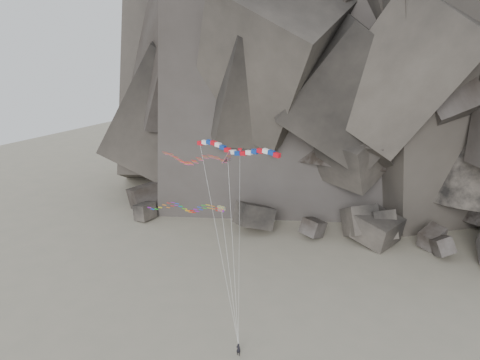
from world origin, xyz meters
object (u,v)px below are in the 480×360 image
at_px(banner_kite, 236,150).
at_px(parafoil_kite, 181,207).
at_px(kite_flyer, 238,349).
at_px(delta_kite, 191,158).
at_px(pennant_kite, 239,206).

height_order(banner_kite, parafoil_kite, banner_kite).
bearing_deg(kite_flyer, delta_kite, -29.60).
height_order(kite_flyer, banner_kite, banner_kite).
height_order(kite_flyer, parafoil_kite, parafoil_kite).
relative_size(delta_kite, parafoil_kite, 1.44).
distance_m(kite_flyer, parafoil_kite, 19.21).
bearing_deg(banner_kite, delta_kite, -162.35).
bearing_deg(kite_flyer, banner_kite, -63.13).
distance_m(kite_flyer, banner_kite, 24.67).
bearing_deg(delta_kite, kite_flyer, -16.09).
relative_size(parafoil_kite, pennant_kite, 0.70).
distance_m(delta_kite, parafoil_kite, 6.69).
height_order(parafoil_kite, pennant_kite, pennant_kite).
height_order(kite_flyer, delta_kite, delta_kite).
bearing_deg(delta_kite, parafoil_kite, -131.16).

